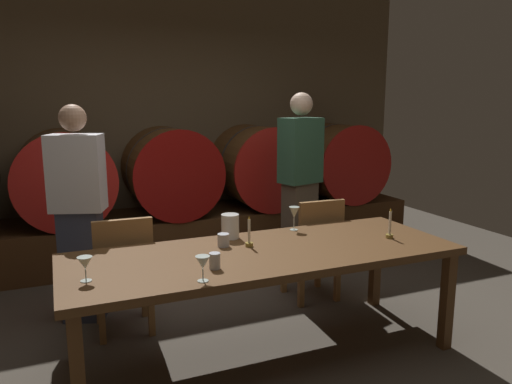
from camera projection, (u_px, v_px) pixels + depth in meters
ground_plane at (245, 344)px, 3.37m from camera, size 8.07×8.07×0.00m
back_wall at (157, 117)px, 5.56m from camera, size 6.21×0.24×2.97m
barrel_shelf at (171, 234)px, 5.30m from camera, size 5.59×0.90×0.47m
wine_barrel_left at (64, 177)px, 4.77m from camera, size 0.93×0.93×0.93m
wine_barrel_center at (170, 171)px, 5.18m from camera, size 0.93×0.93×0.93m
wine_barrel_right at (258, 166)px, 5.57m from camera, size 0.93×0.93×0.93m
wine_barrel_far_right at (336, 162)px, 5.97m from camera, size 0.93×0.93×0.93m
dining_table at (264, 260)px, 3.11m from camera, size 2.51×0.91×0.73m
chair_left at (123, 269)px, 3.44m from camera, size 0.41×0.41×0.88m
chair_right at (315, 244)px, 4.05m from camera, size 0.41×0.41×0.88m
guest_left at (79, 213)px, 3.63m from camera, size 0.44×0.35×1.65m
guest_right at (300, 183)px, 4.60m from camera, size 0.43×0.33×1.74m
candle_left at (249, 238)px, 3.18m from camera, size 0.05×0.05×0.21m
candle_right at (390, 230)px, 3.38m from camera, size 0.05×0.05×0.21m
pitcher at (230, 226)px, 3.37m from camera, size 0.12×0.12×0.17m
wine_glass_left at (85, 264)px, 2.56m from camera, size 0.08×0.08×0.14m
wine_glass_center at (203, 263)px, 2.56m from camera, size 0.08×0.08×0.14m
wine_glass_right at (294, 213)px, 3.57m from camera, size 0.08×0.08×0.18m
cup_left at (215, 261)px, 2.76m from camera, size 0.06×0.06×0.09m
cup_right at (223, 240)px, 3.18m from camera, size 0.08×0.08×0.09m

